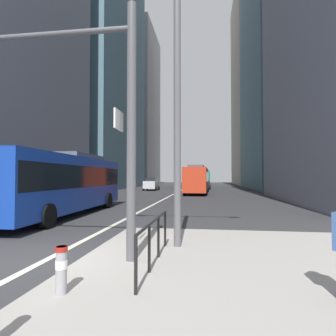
# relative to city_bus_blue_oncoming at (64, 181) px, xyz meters

# --- Properties ---
(ground_plane) EXTENTS (160.00, 160.00, 0.00)m
(ground_plane) POSITION_rel_city_bus_blue_oncoming_xyz_m (3.65, 12.21, -1.84)
(ground_plane) COLOR #303033
(median_island) EXTENTS (9.00, 10.00, 0.15)m
(median_island) POSITION_rel_city_bus_blue_oncoming_xyz_m (9.15, -8.79, -1.76)
(median_island) COLOR gray
(median_island) RESTS_ON ground
(lane_centre_line) EXTENTS (0.20, 80.00, 0.01)m
(lane_centre_line) POSITION_rel_city_bus_blue_oncoming_xyz_m (3.65, 22.21, -1.83)
(lane_centre_line) COLOR beige
(lane_centre_line) RESTS_ON ground
(office_tower_left_mid) EXTENTS (11.84, 25.15, 50.32)m
(office_tower_left_mid) POSITION_rel_city_bus_blue_oncoming_xyz_m (-12.35, 34.99, 23.32)
(office_tower_left_mid) COLOR slate
(office_tower_left_mid) RESTS_ON ground
(office_tower_left_far) EXTENTS (10.69, 19.29, 43.34)m
(office_tower_left_far) POSITION_rel_city_bus_blue_oncoming_xyz_m (-12.35, 63.17, 19.84)
(office_tower_left_far) COLOR #9E9EA3
(office_tower_left_far) RESTS_ON ground
(office_tower_right_mid) EXTENTS (12.11, 22.62, 53.70)m
(office_tower_right_mid) POSITION_rel_city_bus_blue_oncoming_xyz_m (20.65, 34.75, 25.02)
(office_tower_right_mid) COLOR slate
(office_tower_right_mid) RESTS_ON ground
(office_tower_right_far) EXTENTS (11.18, 24.44, 52.43)m
(office_tower_right_far) POSITION_rel_city_bus_blue_oncoming_xyz_m (20.65, 62.97, 24.38)
(office_tower_right_far) COLOR gray
(office_tower_right_far) RESTS_ON ground
(city_bus_blue_oncoming) EXTENTS (2.92, 11.63, 3.40)m
(city_bus_blue_oncoming) POSITION_rel_city_bus_blue_oncoming_xyz_m (0.00, 0.00, 0.00)
(city_bus_blue_oncoming) COLOR #14389E
(city_bus_blue_oncoming) RESTS_ON ground
(city_bus_red_receding) EXTENTS (2.91, 11.32, 3.40)m
(city_bus_red_receding) POSITION_rel_city_bus_blue_oncoming_xyz_m (6.36, 20.75, -0.00)
(city_bus_red_receding) COLOR red
(city_bus_red_receding) RESTS_ON ground
(city_bus_red_distant) EXTENTS (2.95, 11.46, 3.40)m
(city_bus_red_distant) POSITION_rel_city_bus_blue_oncoming_xyz_m (6.65, 42.19, -0.00)
(city_bus_red_distant) COLOR #198456
(city_bus_red_distant) RESTS_ON ground
(car_oncoming_mid) EXTENTS (2.11, 4.17, 1.94)m
(car_oncoming_mid) POSITION_rel_city_bus_blue_oncoming_xyz_m (-0.81, 27.75, -0.85)
(car_oncoming_mid) COLOR silver
(car_oncoming_mid) RESTS_ON ground
(car_receding_near) EXTENTS (2.14, 4.28, 1.94)m
(car_receding_near) POSITION_rel_city_bus_blue_oncoming_xyz_m (7.10, 32.62, -0.85)
(car_receding_near) COLOR #232838
(car_receding_near) RESTS_ON ground
(car_receding_far) EXTENTS (2.05, 4.30, 1.94)m
(car_receding_far) POSITION_rel_city_bus_blue_oncoming_xyz_m (6.98, 32.85, -0.85)
(car_receding_far) COLOR maroon
(car_receding_far) RESTS_ON ground
(traffic_signal_gantry) EXTENTS (5.49, 0.65, 6.00)m
(traffic_signal_gantry) POSITION_rel_city_bus_blue_oncoming_xyz_m (4.07, -7.86, 2.24)
(traffic_signal_gantry) COLOR #515156
(traffic_signal_gantry) RESTS_ON median_island
(street_lamp_post) EXTENTS (5.50, 0.32, 8.00)m
(street_lamp_post) POSITION_rel_city_bus_blue_oncoming_xyz_m (6.78, -6.40, 3.45)
(street_lamp_post) COLOR #56565B
(street_lamp_post) RESTS_ON median_island
(bollard_right) EXTENTS (0.20, 0.20, 0.77)m
(bollard_right) POSITION_rel_city_bus_blue_oncoming_xyz_m (5.23, -9.81, -1.25)
(bollard_right) COLOR #99999E
(bollard_right) RESTS_ON median_island
(pedestrian_railing) EXTENTS (0.06, 3.28, 0.98)m
(pedestrian_railing) POSITION_rel_city_bus_blue_oncoming_xyz_m (6.45, -8.04, -0.99)
(pedestrian_railing) COLOR black
(pedestrian_railing) RESTS_ON median_island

